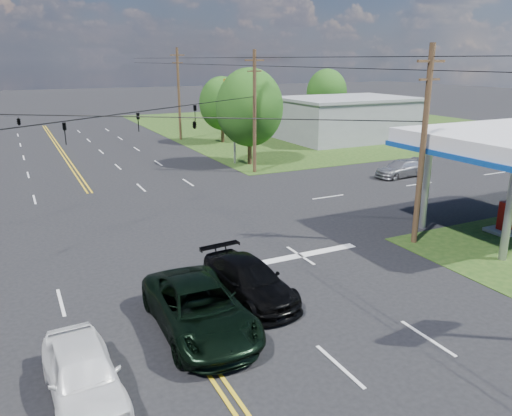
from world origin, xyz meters
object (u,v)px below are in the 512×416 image
tree_far_r (327,92)px  suv_black (249,280)px  retail_ne (346,120)px  pole_ne (255,111)px  pickup_dkgreen (200,309)px  pole_se (423,145)px  pole_right_far (179,93)px  tree_right_a (249,108)px  tree_right_b (222,103)px  pickup_white (83,374)px

tree_far_r → suv_black: tree_far_r is taller
retail_ne → pole_ne: 20.43m
suv_black → tree_far_r: bearing=47.9°
retail_ne → suv_black: size_ratio=2.75×
tree_far_r → pickup_dkgreen: bearing=-128.4°
pole_se → pole_ne: size_ratio=1.00×
retail_ne → pole_right_far: bearing=154.8°
retail_ne → pickup_dkgreen: 43.71m
tree_right_a → pickup_dkgreen: bearing=-119.1°
tree_far_r → suv_black: bearing=-127.2°
pole_ne → suv_black: bearing=-116.8°
pole_ne → pickup_dkgreen: bearing=-120.5°
retail_ne → tree_far_r: bearing=68.2°
retail_ne → tree_far_r: size_ratio=1.83×
retail_ne → tree_right_a: bearing=-153.4°
tree_right_b → retail_ne: bearing=-16.5°
pole_se → tree_far_r: (21.00, 39.00, -0.37)m
pole_se → suv_black: pole_se is taller
pole_ne → tree_far_r: pole_ne is taller
tree_right_b → suv_black: 37.48m
pole_right_far → tree_far_r: bearing=5.4°
pole_right_far → suv_black: bearing=-104.5°
tree_right_a → tree_right_b: 12.27m
tree_right_b → suv_black: tree_right_b is taller
tree_right_a → pole_right_far: bearing=93.6°
tree_right_a → tree_far_r: (20.00, 18.00, -0.33)m
pickup_white → suv_black: bearing=24.9°
pole_right_far → pickup_dkgreen: 42.34m
tree_right_a → suv_black: tree_right_a is taller
retail_ne → pole_ne: bearing=-147.1°
tree_right_a → pickup_white: tree_right_a is taller
pickup_dkgreen → suv_black: (2.50, 1.42, -0.09)m
pole_right_far → tree_right_a: bearing=-86.4°
pole_ne → tree_far_r: 29.70m
tree_far_r → pole_ne: bearing=-135.0°
tree_right_a → tree_far_r: tree_right_a is taller
pole_se → suv_black: 10.98m
tree_right_b → tree_far_r: (17.50, 6.00, 0.33)m
pickup_dkgreen → pickup_white: (-4.00, -1.90, -0.07)m
pole_se → tree_right_b: pole_se is taller
pole_ne → tree_far_r: bearing=45.0°
pole_right_far → suv_black: (-10.00, -38.79, -4.43)m
retail_ne → pickup_white: retail_ne is taller
pickup_dkgreen → tree_right_b: bearing=67.3°
pickup_dkgreen → suv_black: pickup_dkgreen is taller
pole_right_far → tree_far_r: 21.10m
pole_right_far → tree_right_a: 16.03m
pole_se → pole_ne: 18.00m
pole_se → tree_right_a: (1.00, 21.00, -0.05)m
pole_se → pole_ne: (0.00, 18.00, 0.00)m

